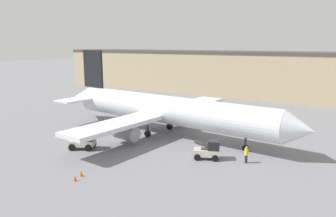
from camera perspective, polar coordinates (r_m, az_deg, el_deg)
ground_plane at (r=45.30m, az=-0.00°, el=-4.62°), size 400.00×400.00×0.00m
terminal_building at (r=83.04m, az=10.48°, el=6.17°), size 96.31×12.54×10.63m
airplane at (r=45.04m, az=-0.96°, el=-0.17°), size 38.99×30.61×11.36m
ground_crew_worker at (r=35.68m, az=13.47°, el=-7.74°), size 0.40×0.40×1.81m
baggage_tug at (r=40.46m, az=-14.33°, el=-5.54°), size 3.42×3.06×2.00m
belt_loader_truck at (r=36.17m, az=7.09°, el=-7.21°), size 3.08×2.59×2.10m
safety_cone_near at (r=31.80m, az=-15.91°, el=-11.58°), size 0.36×0.36×0.55m
safety_cone_far at (r=32.70m, az=-14.89°, el=-10.88°), size 0.36×0.36×0.55m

